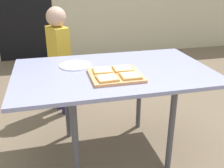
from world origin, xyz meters
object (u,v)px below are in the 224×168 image
Objects in this scene: pizza_slice_far_right at (123,69)px; pizza_slice_near_right at (131,76)px; cutting_board at (115,75)px; pizza_slice_near_left at (107,78)px; plate_white_left at (75,65)px; pizza_slice_far_left at (103,70)px; dining_table at (113,78)px; child_left at (59,53)px.

pizza_slice_far_right is 0.14m from pizza_slice_near_right.
cutting_board is 2.50× the size of pizza_slice_near_left.
plate_white_left is (-0.16, 0.36, -0.02)m from pizza_slice_near_left.
pizza_slice_near_right is 0.21m from pizza_slice_far_left.
cutting_board is at bearing -98.01° from dining_table.
pizza_slice_near_right is at bearing -48.42° from plate_white_left.
dining_table is 5.96× the size of plate_white_left.
pizza_slice_far_right is 0.12× the size of child_left.
pizza_slice_far_right is at bearing -66.03° from child_left.
cutting_board is 1.44× the size of plate_white_left.
child_left is at bearing 112.44° from dining_table.
pizza_slice_far_right is 0.56× the size of plate_white_left.
pizza_slice_far_right is 0.37m from plate_white_left.
cutting_board is 2.52× the size of pizza_slice_far_left.
pizza_slice_far_right is at bearing 43.89° from cutting_board.
pizza_slice_far_right and pizza_slice_far_left have the same top height.
pizza_slice_near_left is at bearing -178.62° from pizza_slice_near_right.
pizza_slice_near_left is 1.01× the size of pizza_slice_far_left.
plate_white_left is at bearing 131.58° from pizza_slice_near_right.
cutting_board is 0.10m from pizza_slice_far_left.
dining_table is 10.43× the size of pizza_slice_far_left.
plate_white_left is (-0.16, 0.21, -0.02)m from pizza_slice_far_left.
pizza_slice_far_left is at bearing -145.42° from dining_table.
plate_white_left is at bearing 144.99° from pizza_slice_far_right.
child_left reaches higher than pizza_slice_near_right.
dining_table is 4.14× the size of cutting_board.
pizza_slice_far_right is (0.07, 0.07, 0.02)m from cutting_board.
dining_table is 0.23m from pizza_slice_near_right.
cutting_board is 0.36m from plate_white_left.
plate_white_left is (-0.30, 0.21, -0.02)m from pizza_slice_far_right.
cutting_board is 0.11m from pizza_slice_near_left.
child_left reaches higher than pizza_slice_far_left.
pizza_slice_near_left is (-0.14, -0.15, 0.00)m from pizza_slice_far_right.
pizza_slice_near_right is 0.12× the size of child_left.
child_left reaches higher than pizza_slice_far_right.
pizza_slice_near_left is 1.06m from child_left.
pizza_slice_far_left is 0.93m from child_left.
pizza_slice_near_left is 0.14m from pizza_slice_far_left.
pizza_slice_near_right and pizza_slice_far_left have the same top height.
cutting_board is at bearing -50.38° from plate_white_left.
cutting_board is (-0.02, -0.13, 0.07)m from dining_table.
pizza_slice_near_left and pizza_slice_far_left have the same top height.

